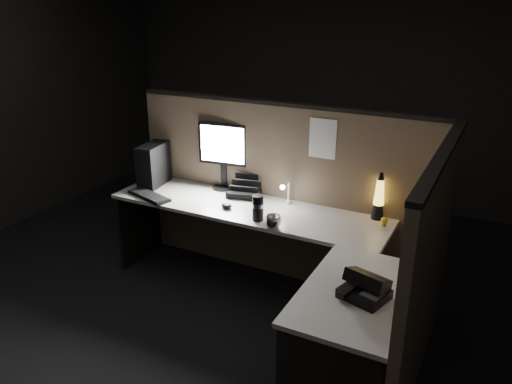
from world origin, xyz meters
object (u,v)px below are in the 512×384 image
at_px(lava_lamp, 379,200).
at_px(desk_phone, 365,288).
at_px(pc_tower, 154,165).
at_px(monitor, 223,149).
at_px(keyboard, 149,196).

distance_m(lava_lamp, desk_phone, 1.12).
xyz_separation_m(pc_tower, desk_phone, (2.18, -0.92, -0.13)).
distance_m(pc_tower, monitor, 0.65).
bearing_deg(keyboard, pc_tower, 136.00).
relative_size(pc_tower, desk_phone, 1.27).
height_order(pc_tower, desk_phone, pc_tower).
relative_size(pc_tower, monitor, 0.64).
relative_size(monitor, lava_lamp, 1.59).
xyz_separation_m(pc_tower, lava_lamp, (1.97, 0.18, -0.03)).
height_order(lava_lamp, desk_phone, lava_lamp).
height_order(pc_tower, keyboard, pc_tower).
bearing_deg(keyboard, lava_lamp, 30.85).
bearing_deg(desk_phone, lava_lamp, 117.42).
height_order(pc_tower, lava_lamp, pc_tower).
xyz_separation_m(monitor, lava_lamp, (1.37, -0.04, -0.20)).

